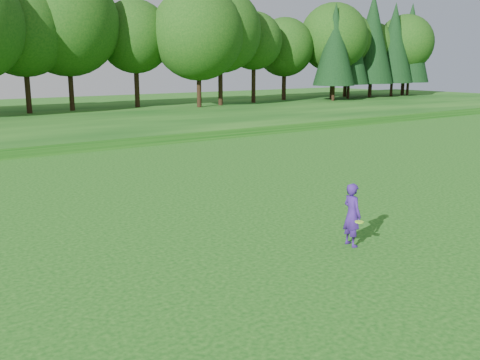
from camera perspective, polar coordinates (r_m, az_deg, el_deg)
ground at (r=15.71m, az=7.06°, el=-6.43°), size 140.00×140.00×0.00m
berm at (r=46.29m, az=-22.64°, el=5.59°), size 130.00×30.00×0.60m
walking_path at (r=32.92m, az=-17.06°, el=3.09°), size 130.00×1.60×0.04m
woman at (r=15.25m, az=11.86°, el=-3.65°), size 0.58×0.92×1.80m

